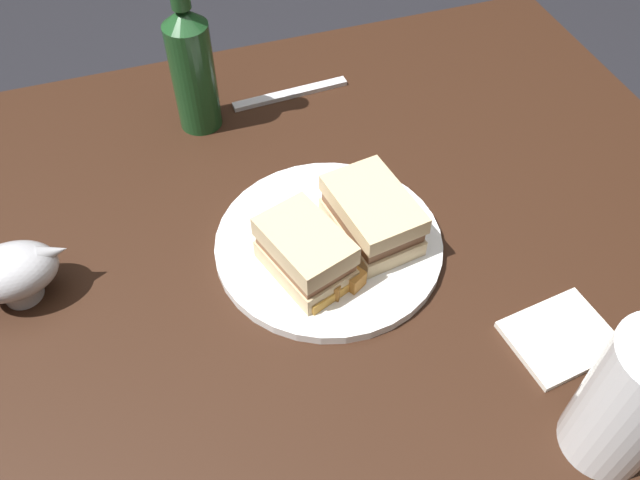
{
  "coord_description": "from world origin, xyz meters",
  "views": [
    {
      "loc": [
        -0.14,
        -0.46,
        1.33
      ],
      "look_at": [
        0.01,
        0.01,
        0.74
      ],
      "focal_mm": 36.63,
      "sensor_mm": 36.0,
      "label": 1
    }
  ],
  "objects": [
    {
      "name": "dining_table",
      "position": [
        0.0,
        0.0,
        0.36
      ],
      "size": [
        1.14,
        0.94,
        0.71
      ],
      "primitive_type": "cube",
      "color": "black",
      "rests_on": "ground"
    },
    {
      "name": "plate",
      "position": [
        0.03,
        0.02,
        0.72
      ],
      "size": [
        0.28,
        0.28,
        0.01
      ],
      "primitive_type": "cylinder",
      "color": "white",
      "rests_on": "dining_table"
    },
    {
      "name": "sandwich_half_left",
      "position": [
        -0.01,
        -0.01,
        0.76
      ],
      "size": [
        0.1,
        0.12,
        0.07
      ],
      "color": "#CCB284",
      "rests_on": "plate"
    },
    {
      "name": "sandwich_half_right",
      "position": [
        0.08,
        0.02,
        0.76
      ],
      "size": [
        0.1,
        0.13,
        0.06
      ],
      "color": "#CCB284",
      "rests_on": "plate"
    },
    {
      "name": "potato_wedge_front",
      "position": [
        0.01,
        -0.02,
        0.74
      ],
      "size": [
        0.04,
        0.04,
        0.02
      ],
      "primitive_type": "cube",
      "rotation": [
        0.0,
        0.0,
        0.77
      ],
      "color": "#B77F33",
      "rests_on": "plate"
    },
    {
      "name": "potato_wedge_middle",
      "position": [
        -0.0,
        -0.06,
        0.73
      ],
      "size": [
        0.06,
        0.03,
        0.01
      ],
      "primitive_type": "cube",
      "rotation": [
        0.0,
        0.0,
        3.51
      ],
      "color": "gold",
      "rests_on": "plate"
    },
    {
      "name": "potato_wedge_back",
      "position": [
        0.03,
        -0.04,
        0.74
      ],
      "size": [
        0.04,
        0.05,
        0.02
      ],
      "primitive_type": "cube",
      "rotation": [
        0.0,
        0.0,
        5.24
      ],
      "color": "#AD702D",
      "rests_on": "plate"
    },
    {
      "name": "potato_wedge_left_edge",
      "position": [
        -0.01,
        -0.05,
        0.74
      ],
      "size": [
        0.05,
        0.05,
        0.02
      ],
      "primitive_type": "cube",
      "rotation": [
        0.0,
        0.0,
        5.62
      ],
      "color": "#AD702D",
      "rests_on": "plate"
    },
    {
      "name": "pint_glass",
      "position": [
        0.2,
        -0.3,
        0.79
      ],
      "size": [
        0.08,
        0.08,
        0.17
      ],
      "color": "white",
      "rests_on": "dining_table"
    },
    {
      "name": "gravy_boat",
      "position": [
        -0.32,
        0.06,
        0.76
      ],
      "size": [
        0.12,
        0.08,
        0.07
      ],
      "color": "#B7B7BC",
      "rests_on": "dining_table"
    },
    {
      "name": "cider_bottle",
      "position": [
        -0.07,
        0.3,
        0.81
      ],
      "size": [
        0.06,
        0.06,
        0.26
      ],
      "color": "#19421E",
      "rests_on": "dining_table"
    },
    {
      "name": "napkin",
      "position": [
        0.23,
        -0.18,
        0.72
      ],
      "size": [
        0.12,
        0.1,
        0.01
      ],
      "primitive_type": "cube",
      "rotation": [
        0.0,
        0.0,
        0.12
      ],
      "color": "silver",
      "rests_on": "dining_table"
    },
    {
      "name": "fork",
      "position": [
        0.07,
        0.32,
        0.72
      ],
      "size": [
        0.18,
        0.03,
        0.01
      ],
      "primitive_type": "cube",
      "rotation": [
        0.0,
        0.0,
        3.2
      ],
      "color": "silver",
      "rests_on": "dining_table"
    }
  ]
}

